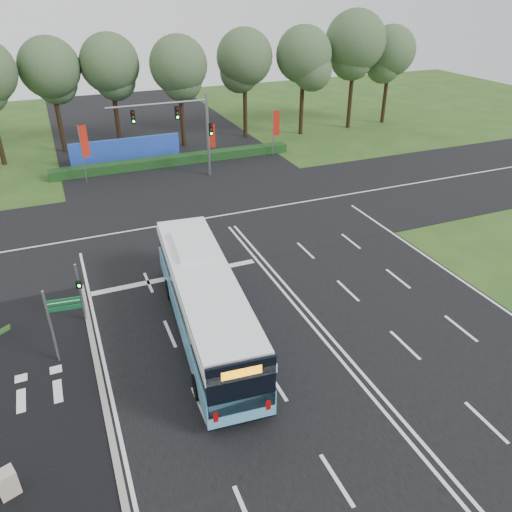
% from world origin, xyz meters
% --- Properties ---
extents(ground, '(120.00, 120.00, 0.00)m').
position_xyz_m(ground, '(0.00, 0.00, 0.00)').
color(ground, '#274B19').
rests_on(ground, ground).
extents(road_main, '(20.00, 120.00, 0.04)m').
position_xyz_m(road_main, '(0.00, 0.00, 0.02)').
color(road_main, black).
rests_on(road_main, ground).
extents(road_cross, '(120.00, 14.00, 0.05)m').
position_xyz_m(road_cross, '(0.00, 12.00, 0.03)').
color(road_cross, black).
rests_on(road_cross, ground).
extents(bike_path, '(5.00, 18.00, 0.06)m').
position_xyz_m(bike_path, '(-12.50, -3.00, 0.03)').
color(bike_path, black).
rests_on(bike_path, ground).
extents(kerb_strip, '(0.25, 18.00, 0.12)m').
position_xyz_m(kerb_strip, '(-10.10, -3.00, 0.06)').
color(kerb_strip, gray).
rests_on(kerb_strip, ground).
extents(city_bus, '(3.76, 12.81, 3.62)m').
position_xyz_m(city_bus, '(-4.93, -0.60, 1.82)').
color(city_bus, '#59A7D0').
rests_on(city_bus, ground).
extents(pedestrian_signal, '(0.29, 0.41, 3.25)m').
position_xyz_m(pedestrian_signal, '(-10.20, 2.63, 1.77)').
color(pedestrian_signal, gray).
rests_on(pedestrian_signal, ground).
extents(street_sign, '(1.45, 0.24, 3.73)m').
position_xyz_m(street_sign, '(-11.29, -0.04, 2.37)').
color(street_sign, gray).
rests_on(street_sign, ground).
extents(utility_cabinet, '(0.76, 0.70, 1.04)m').
position_xyz_m(utility_cabinet, '(-13.53, -6.31, 0.52)').
color(utility_cabinet, '#BFB299').
rests_on(utility_cabinet, ground).
extents(banner_flag_left, '(0.68, 0.29, 4.86)m').
position_xyz_m(banner_flag_left, '(-7.83, 22.76, 3.15)').
color(banner_flag_left, gray).
rests_on(banner_flag_left, ground).
extents(banner_flag_mid, '(0.56, 0.19, 3.89)m').
position_xyz_m(banner_flag_mid, '(3.01, 22.82, 2.56)').
color(banner_flag_mid, gray).
rests_on(banner_flag_mid, ground).
extents(banner_flag_right, '(0.63, 0.21, 4.38)m').
position_xyz_m(banner_flag_right, '(9.55, 23.45, 2.86)').
color(banner_flag_right, gray).
rests_on(banner_flag_right, ground).
extents(traffic_light_gantry, '(8.41, 0.28, 7.00)m').
position_xyz_m(traffic_light_gantry, '(0.21, 20.50, 4.66)').
color(traffic_light_gantry, gray).
rests_on(traffic_light_gantry, ground).
extents(hedge, '(22.00, 1.20, 0.80)m').
position_xyz_m(hedge, '(0.00, 24.50, 0.40)').
color(hedge, '#143715').
rests_on(hedge, ground).
extents(blue_hoarding, '(10.00, 0.30, 2.20)m').
position_xyz_m(blue_hoarding, '(-4.00, 27.00, 1.10)').
color(blue_hoarding, blue).
rests_on(blue_hoarding, ground).
extents(eucalyptus_row, '(53.72, 8.69, 12.40)m').
position_xyz_m(eucalyptus_row, '(2.77, 30.45, 8.32)').
color(eucalyptus_row, black).
rests_on(eucalyptus_row, ground).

